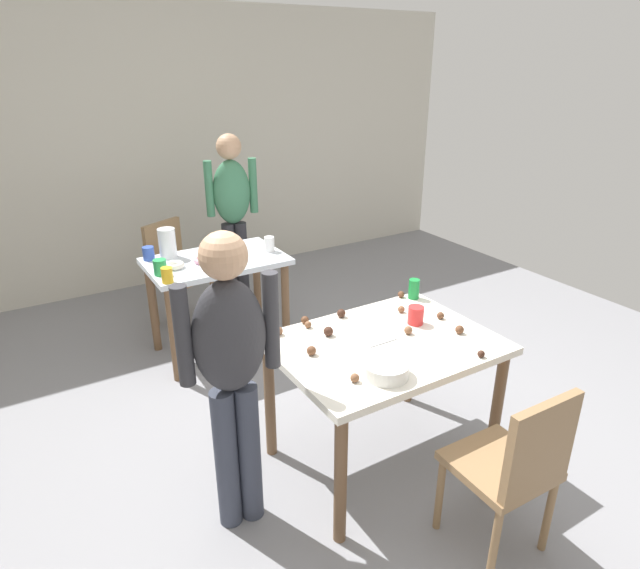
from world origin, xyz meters
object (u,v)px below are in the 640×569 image
object	(u,v)px
dining_table_near	(384,358)
soda_can	(414,289)
dining_table_far	(217,275)
mixing_bowl	(386,369)
pitcher_far	(167,243)
chair_far_table	(174,267)
person_adult_far	(233,207)
chair_near_table	(515,464)
person_girl_near	(231,363)

from	to	relation	value
dining_table_near	soda_can	size ratio (longest dim) A/B	9.23
dining_table_far	dining_table_near	bearing A→B (deg)	-79.95
mixing_bowl	soda_can	distance (m)	0.92
dining_table_far	pitcher_far	world-z (taller)	pitcher_far
chair_far_table	dining_table_near	bearing A→B (deg)	-79.68
person_adult_far	soda_can	distance (m)	2.03
chair_near_table	soda_can	xyz separation A→B (m)	(0.38, 1.14, 0.31)
chair_far_table	person_adult_far	distance (m)	0.71
person_adult_far	pitcher_far	distance (m)	0.87
dining_table_near	chair_far_table	world-z (taller)	chair_far_table
dining_table_far	mixing_bowl	xyz separation A→B (m)	(0.09, -1.91, 0.16)
dining_table_near	chair_near_table	distance (m)	0.81
mixing_bowl	soda_can	world-z (taller)	soda_can
chair_far_table	soda_can	xyz separation A→B (m)	(0.91, -1.96, 0.31)
mixing_bowl	soda_can	bearing A→B (deg)	41.75
dining_table_far	soda_can	xyz separation A→B (m)	(0.78, -1.30, 0.19)
chair_near_table	pitcher_far	size ratio (longest dim) A/B	4.00
dining_table_near	dining_table_far	xyz separation A→B (m)	(-0.29, 1.65, -0.03)
mixing_bowl	dining_table_far	bearing A→B (deg)	92.80
mixing_bowl	dining_table_near	bearing A→B (deg)	52.90
person_adult_far	soda_can	bearing A→B (deg)	-80.37
pitcher_far	chair_near_table	bearing A→B (deg)	-75.72
chair_far_table	person_adult_far	bearing A→B (deg)	3.76
chair_near_table	person_girl_near	xyz separation A→B (m)	(-0.95, 0.80, 0.39)
person_girl_near	soda_can	xyz separation A→B (m)	(1.33, 0.34, -0.07)
person_girl_near	pitcher_far	distance (m)	1.87
dining_table_near	dining_table_far	world-z (taller)	same
person_girl_near	pitcher_far	world-z (taller)	person_girl_near
dining_table_near	person_girl_near	size ratio (longest dim) A/B	0.76
dining_table_near	soda_can	xyz separation A→B (m)	(0.49, 0.35, 0.16)
chair_far_table	person_adult_far	world-z (taller)	person_adult_far
dining_table_far	soda_can	distance (m)	1.52
chair_far_table	mixing_bowl	bearing A→B (deg)	-85.06
dining_table_far	person_girl_near	bearing A→B (deg)	-108.58
chair_near_table	person_adult_far	distance (m)	3.17
dining_table_near	person_girl_near	world-z (taller)	person_girl_near
person_adult_far	pitcher_far	size ratio (longest dim) A/B	7.08
mixing_bowl	pitcher_far	bearing A→B (deg)	100.01
dining_table_far	person_adult_far	size ratio (longest dim) A/B	0.64
dining_table_far	person_adult_far	world-z (taller)	person_adult_far
dining_table_near	person_adult_far	world-z (taller)	person_adult_far
chair_near_table	pitcher_far	xyz separation A→B (m)	(-0.68, 2.65, 0.36)
dining_table_far	person_girl_near	world-z (taller)	person_girl_near
chair_far_table	dining_table_far	bearing A→B (deg)	-79.01
chair_near_table	pitcher_far	bearing A→B (deg)	104.28
dining_table_far	soda_can	world-z (taller)	soda_can
pitcher_far	mixing_bowl	bearing A→B (deg)	-79.99
chair_near_table	pitcher_far	world-z (taller)	pitcher_far
chair_far_table	soda_can	bearing A→B (deg)	-65.18
chair_far_table	mixing_bowl	size ratio (longest dim) A/B	4.09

